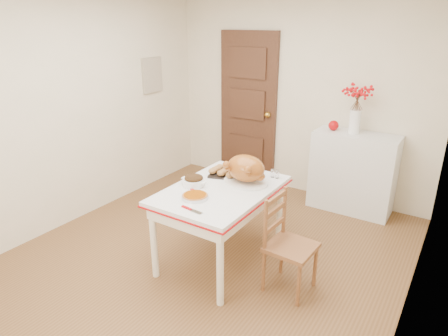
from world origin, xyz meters
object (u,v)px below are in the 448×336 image
Objects in this scene: chair_oak at (291,245)px; pumpkin_pie at (195,196)px; turkey_platter at (246,170)px; sideboard at (353,172)px; kitchen_table at (221,225)px.

chair_oak reaches higher than pumpkin_pie.
pumpkin_pie is (-0.20, -0.52, -0.11)m from turkey_platter.
sideboard is 1.82m from chair_oak.
turkey_platter is 1.87× the size of pumpkin_pie.
sideboard is 1.91m from kitchen_table.
kitchen_table is 0.50m from pumpkin_pie.
kitchen_table is 2.93× the size of turkey_platter.
turkey_platter is 0.57m from pumpkin_pie.
kitchen_table is at bearing -112.23° from sideboard.
pumpkin_pie is at bearing -106.32° from turkey_platter.
pumpkin_pie is (-0.07, -0.30, 0.40)m from kitchen_table.
chair_oak is at bearing -89.70° from sideboard.
turkey_platter reaches higher than sideboard.
sideboard is at bearing 3.42° from chair_oak.
sideboard is at bearing 73.71° from turkey_platter.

